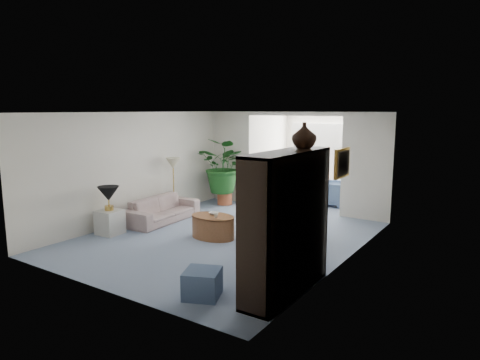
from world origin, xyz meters
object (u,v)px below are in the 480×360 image
Objects in this scene: end_table at (110,222)px; entertainment_cabinet at (287,223)px; sofa at (163,209)px; floor_lamp at (173,163)px; plant_pot at (225,199)px; sunroom_chair_blue at (332,193)px; sunroom_chair_maroon at (283,187)px; coffee_table at (213,227)px; coffee_bowl at (214,213)px; side_table_dark at (309,228)px; framed_picture at (343,163)px; coffee_cup at (216,216)px; cabinet_urn at (304,135)px; table_lamp at (108,194)px; ottoman at (202,283)px; sunroom_table at (317,188)px; wingback_chair at (271,221)px.

entertainment_cabinet reaches higher than end_table.
floor_lamp is at bearing 19.35° from sofa.
end_table is 3.61m from plant_pot.
sunroom_chair_blue is 0.99× the size of sunroom_chair_maroon.
coffee_table is 0.27m from coffee_bowl.
side_table_dark is at bearing -85.88° from sofa.
end_table is 2.18m from coffee_bowl.
sunroom_chair_blue is (-0.83, 3.28, 0.06)m from side_table_dark.
side_table_dark is at bearing 137.65° from framed_picture.
side_table_dark is 0.74× the size of sunroom_chair_maroon.
coffee_cup is 0.25× the size of cabinet_urn.
coffee_table is 2.37× the size of plant_pot.
table_lamp is 4.56m from cabinet_urn.
sunroom_chair_blue is (0.90, 4.12, 0.11)m from coffee_table.
coffee_cup is at bearing 122.57° from ottoman.
cabinet_urn reaches higher than sofa.
framed_picture is 4.63m from sofa.
coffee_bowl is (1.88, 1.08, 0.22)m from end_table.
sunroom_chair_maroon reaches higher than plant_pot.
framed_picture is at bearing 77.00° from cabinet_urn.
side_table_dark reaches higher than end_table.
plant_pot is at bearing 121.14° from coffee_table.
ottoman is (3.59, -3.39, -1.06)m from floor_lamp.
sunroom_table reaches higher than sofa.
table_lamp is 5.30m from sunroom_chair_maroon.
sunroom_table reaches higher than end_table.
table_lamp is at bearing -150.10° from coffee_bowl.
side_table_dark is 1.15× the size of ottoman.
end_table is 3.72m from ottoman.
floor_lamp reaches higher than coffee_bowl.
cabinet_urn reaches higher than side_table_dark.
sunroom_table is (-2.51, 4.88, -1.42)m from framed_picture.
sunroom_chair_blue is at bearing 61.01° from end_table.
side_table_dark is 3.39m from sunroom_chair_blue.
plant_pot is at bearing -7.49° from sofa.
sunroom_table is at bearing -26.26° from sofa.
entertainment_cabinet is 5.81m from plant_pot.
cabinet_urn is 6.59m from sunroom_table.
cabinet_urn is (4.36, -0.02, 1.94)m from end_table.
end_table reaches higher than coffee_table.
floor_lamp is 5.05m from ottoman.
framed_picture is 4.91m from end_table.
end_table is 3.33m from wingback_chair.
ottoman is at bearing -43.34° from floor_lamp.
wingback_chair is at bearing 27.21° from end_table.
sunroom_chair_blue is 1.06m from sunroom_table.
end_table is 5.83m from sunroom_chair_blue.
entertainment_cabinet reaches higher than sunroom_table.
sofa is 2.76m from wingback_chair.
coffee_bowl is 1.93m from side_table_dark.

